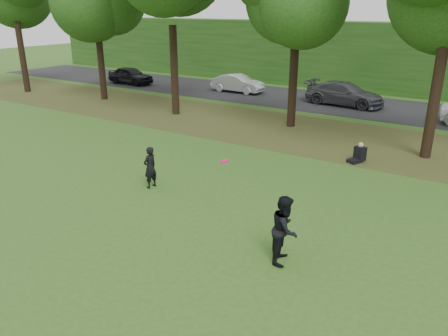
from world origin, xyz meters
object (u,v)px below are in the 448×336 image
frisbee (225,161)px  seated_person (359,155)px  player_left (150,167)px  player_right (285,229)px

frisbee → seated_person: (1.79, 7.42, -1.57)m
player_left → seated_person: size_ratio=1.80×
player_left → frisbee: bearing=82.5°
seated_person → player_left: bearing=-103.8°
player_left → seated_person: 8.59m
player_left → player_right: size_ratio=0.85×
player_left → player_right: 6.29m
frisbee → player_left: bearing=168.6°
frisbee → seated_person: frisbee is taller
player_right → frisbee: bearing=53.3°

